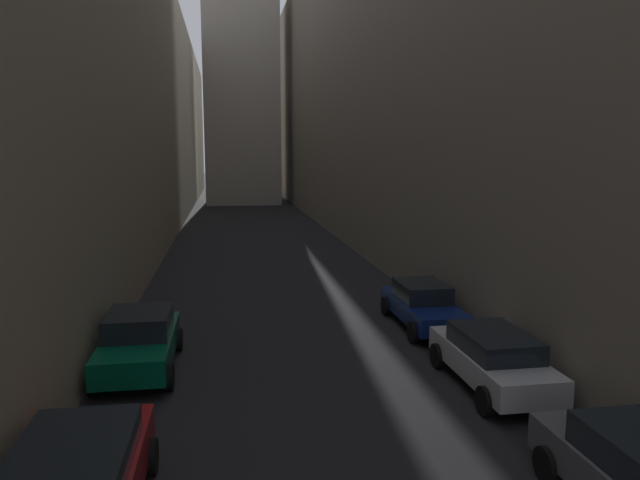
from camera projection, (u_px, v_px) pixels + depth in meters
The scene contains 6 objects.
ground_plane at pixel (253, 229), 44.98m from camera, with size 264.00×264.00×0.00m, color black.
building_block_left at pixel (108, 108), 43.93m from camera, with size 10.18×108.00×18.20m, color gray.
building_block_right at pixel (398, 79), 47.08m from camera, with size 12.67×108.00×23.33m, color #756B5B.
parked_car_left_third at pixel (139, 341), 15.70m from camera, with size 2.00×4.40×1.59m.
parked_car_right_third at pixel (492, 357), 14.51m from camera, with size 1.89×4.39×1.45m.
parked_car_right_far at pixel (422, 304), 19.65m from camera, with size 1.87×4.59×1.49m.
Camera 1 is at (-2.03, 3.14, 5.79)m, focal length 32.97 mm.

